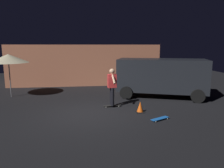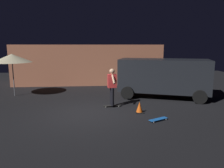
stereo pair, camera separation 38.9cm
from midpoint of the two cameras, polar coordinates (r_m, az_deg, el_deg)
The scene contains 8 objects.
ground_plane at distance 8.82m, azimuth -8.08°, elevation -7.91°, with size 28.00×28.00×0.00m, color black.
low_building at distance 16.50m, azimuth -7.98°, elevation 5.52°, with size 10.38×4.11×2.80m.
parked_van at distance 11.71m, azimuth 12.22°, elevation 2.29°, with size 4.97×3.46×2.03m.
patio_umbrella at distance 12.58m, azimuth -26.89°, elevation 6.13°, with size 2.10×2.10×2.30m.
skateboard_ridden at distance 9.69m, azimuth -1.15°, elevation -5.80°, with size 0.80×0.30×0.07m.
skateboard_spare at distance 8.17m, azimuth 11.41°, elevation -9.10°, with size 0.79×0.52×0.07m.
skater at distance 9.47m, azimuth -1.18°, elevation -0.08°, with size 0.41×0.98×1.67m.
traffic_cone at distance 8.92m, azimuth 6.31°, elevation -6.25°, with size 0.34×0.34×0.46m.
Camera 1 is at (0.01, -8.37, 2.74)m, focal length 34.06 mm.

